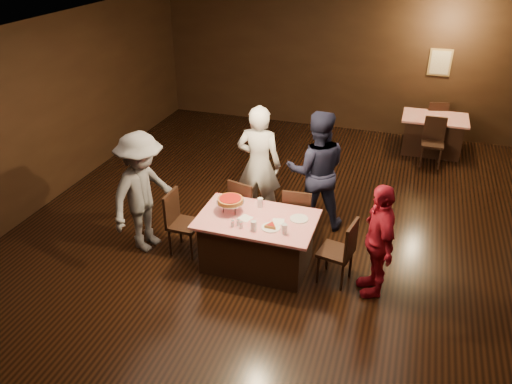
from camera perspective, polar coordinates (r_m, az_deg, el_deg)
room at (r=6.80m, az=2.05°, el=9.90°), size 10.00×10.04×3.02m
main_table at (r=6.97m, az=0.11°, el=-5.70°), size 1.60×1.00×0.77m
back_table at (r=11.12m, az=19.52°, el=6.23°), size 1.30×0.90×0.77m
chair_far_left at (r=7.64m, az=-1.02°, el=-1.60°), size 0.51×0.51×0.95m
chair_far_right at (r=7.45m, az=4.82°, el=-2.55°), size 0.45×0.45×0.95m
chair_end_left at (r=7.28m, az=-8.17°, el=-3.55°), size 0.43×0.43×0.95m
chair_end_right at (r=6.73m, az=9.12°, el=-6.63°), size 0.49×0.49×0.95m
chair_back_near at (r=10.43m, az=19.55°, el=5.31°), size 0.42×0.42×0.95m
chair_back_far at (r=11.65m, az=19.63°, el=7.69°), size 0.51×0.51×0.95m
diner_white_jacket at (r=7.79m, az=0.34°, el=3.13°), size 0.72×0.48×1.93m
diner_navy_hoodie at (r=7.67m, az=6.91°, el=2.43°), size 1.09×0.95×1.92m
diner_grey_knit at (r=7.28m, az=-12.80°, el=-0.07°), size 0.92×1.30×1.82m
diner_red_shirt at (r=6.48m, az=13.77°, el=-5.38°), size 0.68×1.00×1.57m
pizza_stand at (r=6.83m, az=-2.95°, el=-0.95°), size 0.38×0.38×0.22m
plate_with_slice at (r=6.54m, az=1.71°, el=-3.96°), size 0.25×0.25×0.06m
plate_empty at (r=6.76m, az=4.95°, el=-3.06°), size 0.25×0.25×0.01m
glass_front_left at (r=6.47m, az=-0.29°, el=-3.88°), size 0.08×0.08×0.14m
glass_front_right at (r=6.42m, az=3.26°, el=-4.24°), size 0.08×0.08×0.14m
glass_back at (r=6.99m, az=0.48°, el=-1.23°), size 0.08×0.08×0.14m
condiments at (r=6.56m, az=-2.15°, el=-3.62°), size 0.17×0.10×0.09m
napkin_center at (r=6.69m, az=2.56°, el=-3.40°), size 0.19×0.19×0.01m
napkin_left at (r=6.76m, az=-1.23°, el=-2.99°), size 0.21×0.21×0.01m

